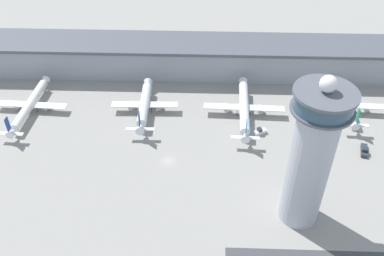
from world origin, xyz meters
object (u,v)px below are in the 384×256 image
airplane_gate_alpha (30,105)px  airplane_gate_charlie (244,108)px  airplane_gate_delta (348,105)px  service_truck_fuel (260,132)px  service_truck_catering (364,150)px  airplane_gate_bravo (144,105)px  service_truck_baggage (334,113)px  control_tower (311,156)px

airplane_gate_alpha → airplane_gate_charlie: airplane_gate_charlie is taller
airplane_gate_charlie → airplane_gate_delta: bearing=4.3°
service_truck_fuel → airplane_gate_charlie: bearing=117.5°
airplane_gate_delta → service_truck_catering: (0.77, -27.35, -3.65)m
airplane_gate_bravo → service_truck_baggage: size_ratio=6.34×
service_truck_catering → airplane_gate_alpha: bearing=171.2°
airplane_gate_alpha → airplane_gate_delta: bearing=1.5°
airplane_gate_alpha → service_truck_baggage: (143.35, 2.79, -3.02)m
airplane_gate_bravo → service_truck_baggage: (89.17, 1.54, -3.70)m
airplane_gate_alpha → control_tower: bearing=-26.4°
airplane_gate_alpha → service_truck_catering: 152.26m
airplane_gate_charlie → airplane_gate_alpha: bearing=-179.9°
airplane_gate_alpha → airplane_gate_delta: airplane_gate_delta is taller
airplane_gate_alpha → service_truck_fuel: size_ratio=7.42×
airplane_gate_charlie → service_truck_fuel: (6.67, -12.82, -3.64)m
airplane_gate_delta → service_truck_baggage: (-6.30, -1.17, -3.77)m
airplane_gate_delta → service_truck_catering: airplane_gate_delta is taller
airplane_gate_bravo → control_tower: bearing=-43.4°
airplane_gate_charlie → service_truck_baggage: airplane_gate_charlie is taller
airplane_gate_bravo → airplane_gate_charlie: 46.58m
airplane_gate_alpha → service_truck_catering: bearing=-8.8°
airplane_gate_bravo → airplane_gate_charlie: bearing=-1.2°
service_truck_catering → service_truck_baggage: size_ratio=1.34×
control_tower → airplane_gate_charlie: control_tower is taller
service_truck_fuel → service_truck_baggage: bearing=23.1°
control_tower → service_truck_baggage: bearing=66.5°
airplane_gate_bravo → airplane_gate_delta: bearing=1.6°
airplane_gate_alpha → airplane_gate_bravo: bearing=1.3°
airplane_gate_alpha → airplane_gate_delta: (149.65, 3.96, 0.75)m
airplane_gate_delta → control_tower: bearing=-117.9°
service_truck_fuel → airplane_gate_delta: bearing=21.4°
airplane_gate_alpha → service_truck_baggage: size_ratio=7.28×
service_truck_catering → service_truck_fuel: bearing=165.9°
airplane_gate_bravo → airplane_gate_delta: 95.51m
airplane_gate_alpha → airplane_gate_charlie: bearing=0.1°
airplane_gate_alpha → service_truck_catering: (150.42, -23.39, -2.90)m
airplane_gate_charlie → airplane_gate_bravo: bearing=178.8°
service_truck_catering → service_truck_baggage: bearing=105.1°
airplane_gate_bravo → airplane_gate_delta: (95.47, 2.71, 0.07)m
control_tower → service_truck_baggage: 72.12m
airplane_gate_alpha → service_truck_fuel: (107.41, -12.56, -2.81)m
service_truck_baggage → service_truck_fuel: bearing=-156.9°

